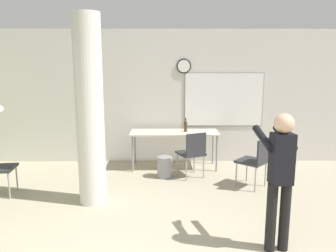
{
  "coord_description": "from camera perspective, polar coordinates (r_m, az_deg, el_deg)",
  "views": [
    {
      "loc": [
        0.19,
        -1.9,
        2.07
      ],
      "look_at": [
        0.23,
        2.4,
        1.27
      ],
      "focal_mm": 35.0,
      "sensor_mm": 36.0,
      "label": 1
    }
  ],
  "objects": [
    {
      "name": "wall_back",
      "position": [
        6.99,
        -1.88,
        5.05
      ],
      "size": [
        8.0,
        0.15,
        2.8
      ],
      "color": "silver",
      "rests_on": "ground_plane"
    },
    {
      "name": "folding_table",
      "position": [
        6.6,
        1.12,
        -1.44
      ],
      "size": [
        1.77,
        0.63,
        0.75
      ],
      "color": "beige",
      "rests_on": "ground_plane"
    },
    {
      "name": "bottle_on_table",
      "position": [
        6.59,
        3.09,
        -0.07
      ],
      "size": [
        0.07,
        0.07,
        0.28
      ],
      "color": "#4C3319",
      "rests_on": "folding_table"
    },
    {
      "name": "waste_bin",
      "position": [
        6.16,
        -0.58,
        -7.14
      ],
      "size": [
        0.28,
        0.28,
        0.4
      ],
      "color": "gray",
      "rests_on": "ground_plane"
    },
    {
      "name": "chair_mid_room",
      "position": [
        5.76,
        15.0,
        -5.53
      ],
      "size": [
        0.62,
        0.62,
        0.87
      ],
      "color": "#2D2D33",
      "rests_on": "ground_plane"
    },
    {
      "name": "support_pillar",
      "position": [
        4.94,
        -13.47,
        2.46
      ],
      "size": [
        0.41,
        0.41,
        2.8
      ],
      "color": "silver",
      "rests_on": "ground_plane"
    },
    {
      "name": "chair_table_right",
      "position": [
        6.06,
        4.29,
        -4.38
      ],
      "size": [
        0.58,
        0.58,
        0.87
      ],
      "color": "#2D2D33",
      "rests_on": "ground_plane"
    },
    {
      "name": "person_playing_side",
      "position": [
        3.82,
        18.89,
        -7.48
      ],
      "size": [
        0.38,
        0.61,
        1.57
      ],
      "color": "black",
      "rests_on": "ground_plane"
    }
  ]
}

